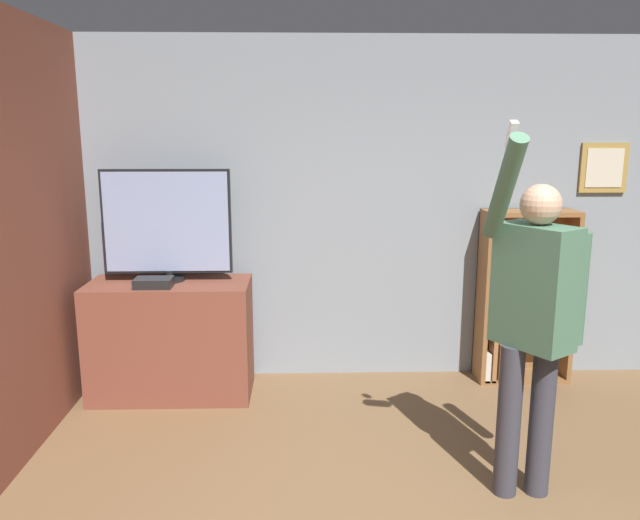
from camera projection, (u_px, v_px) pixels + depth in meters
wall_back at (364, 212)px, 4.96m from camera, size 6.35×0.09×2.70m
tv_ledge at (171, 339)px, 4.71m from camera, size 1.19×0.56×0.88m
television at (167, 224)px, 4.59m from camera, size 0.94×0.22×0.83m
game_console at (154, 283)px, 4.48m from camera, size 0.27×0.17×0.07m
bookshelf at (516, 303)px, 4.97m from camera, size 0.72×0.28×1.38m
person at (533, 314)px, 3.28m from camera, size 0.55×0.56×2.04m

